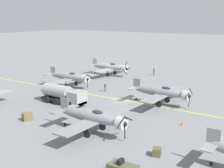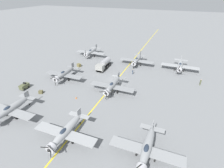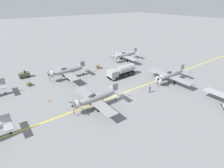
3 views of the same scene
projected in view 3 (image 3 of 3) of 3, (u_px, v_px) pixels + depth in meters
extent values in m
plane|color=slate|center=(118.00, 95.00, 37.17)|extent=(400.00, 400.00, 0.00)
cube|color=yellow|center=(118.00, 95.00, 37.17)|extent=(0.30, 160.00, 0.01)
ellipsoid|color=gray|center=(172.00, 74.00, 42.34)|extent=(1.50, 9.50, 1.42)
cylinder|color=#B7B7BC|center=(160.00, 78.00, 39.96)|extent=(1.58, 0.90, 1.58)
ellipsoid|color=#232D3D|center=(169.00, 73.00, 41.48)|extent=(0.80, 1.70, 0.76)
cube|color=gray|center=(170.00, 76.00, 42.08)|extent=(12.00, 2.10, 0.16)
cube|color=gray|center=(182.00, 70.00, 44.46)|extent=(4.40, 1.10, 0.12)
cube|color=gray|center=(182.00, 67.00, 44.17)|extent=(0.14, 1.30, 1.60)
sphere|color=black|center=(158.00, 79.00, 39.69)|extent=(0.56, 0.56, 0.56)
cube|color=black|center=(158.00, 82.00, 40.10)|extent=(0.22, 0.06, 1.75)
cube|color=black|center=(156.00, 76.00, 40.02)|extent=(1.55, 0.06, 1.06)
cube|color=black|center=(161.00, 78.00, 38.95)|extent=(1.62, 0.06, 0.93)
cylinder|color=black|center=(175.00, 80.00, 41.26)|extent=(0.14, 0.14, 1.26)
cylinder|color=black|center=(174.00, 83.00, 41.54)|extent=(0.22, 0.90, 0.90)
cylinder|color=black|center=(164.00, 76.00, 43.44)|extent=(0.14, 0.14, 1.26)
cylinder|color=black|center=(164.00, 79.00, 43.71)|extent=(0.22, 0.90, 0.90)
cylinder|color=black|center=(181.00, 77.00, 45.37)|extent=(0.12, 0.36, 0.36)
cube|color=black|center=(223.00, 108.00, 30.08)|extent=(1.28, 0.06, 1.39)
cube|color=gray|center=(2.00, 85.00, 36.64)|extent=(4.40, 1.10, 0.12)
cube|color=gray|center=(2.00, 82.00, 36.35)|extent=(0.14, 1.30, 1.60)
cylinder|color=black|center=(5.00, 93.00, 37.55)|extent=(0.12, 0.36, 0.36)
ellipsoid|color=gray|center=(98.00, 97.00, 32.24)|extent=(1.50, 9.50, 1.42)
cylinder|color=#B7B7BC|center=(76.00, 105.00, 29.86)|extent=(1.58, 0.90, 1.58)
ellipsoid|color=#232D3D|center=(92.00, 96.00, 31.39)|extent=(0.80, 1.70, 0.76)
cube|color=gray|center=(94.00, 100.00, 31.98)|extent=(12.00, 2.10, 0.16)
cube|color=gray|center=(115.00, 90.00, 34.36)|extent=(4.40, 1.10, 0.12)
cube|color=gray|center=(115.00, 87.00, 34.08)|extent=(0.14, 1.30, 1.60)
sphere|color=black|center=(73.00, 106.00, 29.59)|extent=(0.56, 0.56, 0.56)
cube|color=black|center=(74.00, 105.00, 28.87)|extent=(1.39, 0.06, 1.28)
cube|color=black|center=(74.00, 111.00, 29.83)|extent=(0.51, 0.06, 1.74)
cube|color=black|center=(71.00, 102.00, 30.08)|extent=(1.71, 0.06, 0.67)
cylinder|color=black|center=(99.00, 107.00, 31.17)|extent=(0.14, 0.14, 1.26)
cylinder|color=black|center=(99.00, 109.00, 31.44)|extent=(0.22, 0.90, 0.90)
cylinder|color=black|center=(90.00, 100.00, 33.34)|extent=(0.14, 0.14, 1.26)
cylinder|color=black|center=(90.00, 102.00, 33.62)|extent=(0.22, 0.90, 0.90)
cylinder|color=black|center=(115.00, 99.00, 35.27)|extent=(0.12, 0.36, 0.36)
ellipsoid|color=gray|center=(68.00, 70.00, 44.44)|extent=(1.50, 9.50, 1.42)
cylinder|color=#B7B7BC|center=(51.00, 74.00, 42.06)|extent=(1.57, 0.90, 1.58)
ellipsoid|color=#232D3D|center=(64.00, 69.00, 43.59)|extent=(0.80, 1.70, 0.76)
cube|color=gray|center=(66.00, 72.00, 44.18)|extent=(12.00, 2.10, 0.16)
cube|color=gray|center=(83.00, 67.00, 46.56)|extent=(4.40, 1.10, 0.12)
cube|color=gray|center=(83.00, 64.00, 46.28)|extent=(0.14, 1.30, 1.60)
sphere|color=black|center=(49.00, 75.00, 41.80)|extent=(0.56, 0.56, 0.56)
cube|color=black|center=(48.00, 72.00, 42.13)|extent=(1.55, 0.06, 1.06)
cube|color=black|center=(50.00, 74.00, 41.06)|extent=(1.62, 0.06, 0.93)
cube|color=black|center=(50.00, 78.00, 42.20)|extent=(0.21, 0.06, 1.75)
cylinder|color=black|center=(68.00, 77.00, 43.37)|extent=(0.14, 0.14, 1.26)
cylinder|color=black|center=(69.00, 79.00, 43.64)|extent=(0.22, 0.90, 0.90)
cylinder|color=black|center=(64.00, 73.00, 45.54)|extent=(0.14, 0.14, 1.26)
cylinder|color=black|center=(64.00, 75.00, 45.82)|extent=(0.22, 0.90, 0.90)
cylinder|color=black|center=(83.00, 74.00, 47.47)|extent=(0.12, 0.36, 0.36)
ellipsoid|color=gray|center=(126.00, 54.00, 57.46)|extent=(1.50, 9.50, 1.42)
cylinder|color=#B7B7BC|center=(115.00, 57.00, 55.09)|extent=(1.58, 0.90, 1.58)
ellipsoid|color=#232D3D|center=(123.00, 53.00, 56.61)|extent=(0.80, 1.70, 0.76)
cube|color=gray|center=(124.00, 56.00, 57.20)|extent=(12.00, 2.10, 0.16)
cube|color=gray|center=(135.00, 52.00, 59.58)|extent=(4.40, 1.10, 0.12)
cube|color=gray|center=(135.00, 50.00, 59.30)|extent=(0.14, 1.30, 1.60)
sphere|color=black|center=(114.00, 57.00, 54.82)|extent=(0.56, 0.56, 0.56)
cube|color=black|center=(113.00, 58.00, 55.56)|extent=(1.57, 0.06, 1.02)
cube|color=black|center=(114.00, 54.00, 54.45)|extent=(0.16, 0.06, 1.75)
cube|color=black|center=(115.00, 59.00, 54.45)|extent=(1.60, 0.06, 0.98)
cylinder|color=black|center=(127.00, 59.00, 56.39)|extent=(0.14, 0.14, 1.26)
cylinder|color=black|center=(127.00, 61.00, 56.66)|extent=(0.22, 0.90, 0.90)
cylinder|color=black|center=(121.00, 57.00, 58.57)|extent=(0.14, 0.14, 1.26)
cylinder|color=black|center=(121.00, 58.00, 58.84)|extent=(0.22, 0.90, 0.90)
cylinder|color=black|center=(135.00, 58.00, 60.49)|extent=(0.12, 0.36, 0.36)
cube|color=#96999B|center=(7.00, 122.00, 25.38)|extent=(4.40, 1.10, 0.12)
cube|color=#96999B|center=(6.00, 119.00, 25.09)|extent=(0.14, 1.30, 1.60)
cylinder|color=black|center=(11.00, 133.00, 26.29)|extent=(0.12, 0.36, 0.36)
cube|color=black|center=(122.00, 74.00, 45.78)|extent=(2.25, 8.00, 0.40)
cube|color=#999993|center=(113.00, 74.00, 43.85)|extent=(2.50, 2.08, 2.00)
cylinder|color=#9E9EA3|center=(126.00, 69.00, 45.92)|extent=(2.10, 4.96, 2.10)
cylinder|color=black|center=(117.00, 79.00, 43.65)|extent=(0.30, 1.00, 1.00)
cylinder|color=black|center=(111.00, 76.00, 45.37)|extent=(0.30, 1.00, 1.00)
cylinder|color=black|center=(126.00, 76.00, 45.19)|extent=(0.30, 1.00, 1.00)
cylinder|color=black|center=(120.00, 73.00, 46.91)|extent=(0.30, 1.00, 1.00)
cylinder|color=black|center=(132.00, 74.00, 46.30)|extent=(0.30, 1.00, 1.00)
cylinder|color=black|center=(126.00, 71.00, 48.02)|extent=(0.30, 1.00, 1.00)
cube|color=#515638|center=(24.00, 75.00, 45.15)|extent=(1.40, 2.60, 1.10)
cube|color=black|center=(25.00, 72.00, 44.95)|extent=(0.70, 0.36, 0.44)
cylinder|color=black|center=(22.00, 78.00, 44.49)|extent=(0.20, 0.60, 0.60)
cylinder|color=black|center=(21.00, 76.00, 45.48)|extent=(0.20, 0.60, 0.60)
cylinder|color=black|center=(28.00, 77.00, 45.25)|extent=(0.20, 0.60, 0.60)
cylinder|color=black|center=(27.00, 75.00, 46.25)|extent=(0.20, 0.60, 0.60)
cylinder|color=#334256|center=(150.00, 91.00, 37.92)|extent=(0.24, 0.24, 0.78)
cylinder|color=#334256|center=(150.00, 88.00, 37.61)|extent=(0.36, 0.36, 0.65)
sphere|color=tan|center=(150.00, 86.00, 37.42)|extent=(0.21, 0.21, 0.21)
cube|color=brown|center=(29.00, 84.00, 40.95)|extent=(1.20, 1.10, 0.82)
cube|color=brown|center=(98.00, 67.00, 51.26)|extent=(1.54, 1.43, 1.04)
cone|color=orange|center=(49.00, 101.00, 34.53)|extent=(0.36, 0.36, 0.55)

